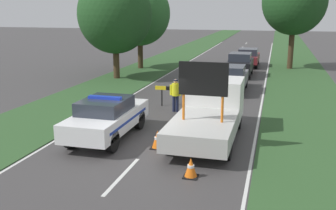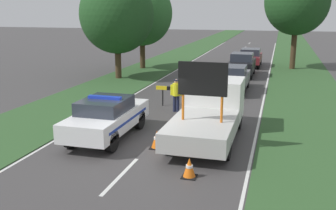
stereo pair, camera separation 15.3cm
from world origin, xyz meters
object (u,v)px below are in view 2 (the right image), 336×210
(traffic_cone_near_truck, at_px, (189,168))
(roadside_tree_near_right, at_px, (297,1))
(police_car, at_px, (107,117))
(roadside_tree_mid_left, at_px, (142,14))
(traffic_cone_centre_front, at_px, (189,99))
(queued_car_suv_grey, at_px, (232,78))
(queued_car_sedan_black, at_px, (242,64))
(work_truck, at_px, (210,111))
(police_officer, at_px, (176,92))
(roadside_tree_near_left, at_px, (117,15))
(road_barrier, at_px, (189,91))
(traffic_cone_near_police, at_px, (206,108))
(traffic_cone_behind_barrier, at_px, (157,139))
(queued_car_wagon_maroon, at_px, (250,57))
(pedestrian_civilian, at_px, (202,91))

(traffic_cone_near_truck, xyz_separation_m, roadside_tree_near_right, (3.36, 23.09, 5.08))
(police_car, distance_m, roadside_tree_mid_left, 18.37)
(traffic_cone_centre_front, xyz_separation_m, queued_car_suv_grey, (1.60, 4.32, 0.46))
(traffic_cone_near_truck, distance_m, queued_car_sedan_black, 18.45)
(traffic_cone_near_truck, distance_m, queued_car_suv_grey, 12.80)
(traffic_cone_centre_front, xyz_separation_m, roadside_tree_near_right, (5.30, 14.62, 5.02))
(work_truck, xyz_separation_m, traffic_cone_near_truck, (0.12, -4.00, -0.71))
(police_officer, height_order, roadside_tree_near_left, roadside_tree_near_left)
(police_officer, xyz_separation_m, roadside_tree_near_left, (-6.29, 7.85, 3.48))
(road_barrier, height_order, police_officer, police_officer)
(traffic_cone_near_police, xyz_separation_m, roadside_tree_near_left, (-7.78, 8.03, 4.11))
(traffic_cone_near_truck, bearing_deg, police_car, 144.73)
(queued_car_sedan_black, bearing_deg, traffic_cone_behind_barrier, 85.21)
(queued_car_wagon_maroon, xyz_separation_m, roadside_tree_near_right, (3.44, -0.74, 4.58))
(queued_car_suv_grey, bearing_deg, traffic_cone_near_truck, 91.52)
(police_officer, bearing_deg, work_truck, 133.47)
(queued_car_suv_grey, bearing_deg, work_truck, 91.44)
(traffic_cone_centre_front, distance_m, traffic_cone_behind_barrier, 6.37)
(queued_car_suv_grey, bearing_deg, roadside_tree_mid_left, -41.70)
(road_barrier, height_order, traffic_cone_behind_barrier, road_barrier)
(work_truck, relative_size, pedestrian_civilian, 3.28)
(traffic_cone_near_police, distance_m, roadside_tree_mid_left, 15.72)
(traffic_cone_near_police, bearing_deg, roadside_tree_near_right, 75.43)
(queued_car_wagon_maroon, bearing_deg, queued_car_sedan_black, 87.79)
(traffic_cone_near_police, distance_m, roadside_tree_near_left, 11.91)
(traffic_cone_near_truck, distance_m, roadside_tree_near_left, 17.83)
(police_officer, distance_m, traffic_cone_near_police, 1.62)
(work_truck, distance_m, roadside_tree_near_right, 19.89)
(pedestrian_civilian, relative_size, roadside_tree_near_left, 0.24)
(traffic_cone_centre_front, relative_size, roadside_tree_near_left, 0.10)
(traffic_cone_near_police, height_order, queued_car_sedan_black, queued_car_sedan_black)
(queued_car_suv_grey, xyz_separation_m, roadside_tree_mid_left, (-8.20, 7.31, 3.62))
(police_car, height_order, queued_car_wagon_maroon, police_car)
(police_officer, xyz_separation_m, roadside_tree_near_right, (5.66, 15.87, 4.44))
(traffic_cone_behind_barrier, xyz_separation_m, roadside_tree_near_right, (5.01, 20.98, 5.05))
(traffic_cone_near_police, height_order, roadside_tree_near_right, roadside_tree_near_right)
(roadside_tree_near_right, distance_m, roadside_tree_mid_left, 12.31)
(roadside_tree_near_right, bearing_deg, traffic_cone_centre_front, -109.93)
(police_officer, bearing_deg, road_barrier, -103.52)
(queued_car_wagon_maroon, bearing_deg, police_car, 79.90)
(police_car, bearing_deg, pedestrian_civilian, 65.48)
(queued_car_sedan_black, distance_m, roadside_tree_near_right, 7.42)
(police_officer, height_order, queued_car_suv_grey, police_officer)
(traffic_cone_near_police, distance_m, queued_car_wagon_maroon, 16.80)
(traffic_cone_behind_barrier, relative_size, roadside_tree_near_left, 0.09)
(traffic_cone_centre_front, distance_m, roadside_tree_near_right, 16.34)
(traffic_cone_near_police, xyz_separation_m, traffic_cone_behind_barrier, (-0.84, -4.94, 0.01))
(traffic_cone_centre_front, height_order, roadside_tree_mid_left, roadside_tree_mid_left)
(police_officer, bearing_deg, traffic_cone_behind_barrier, 106.63)
(police_car, distance_m, traffic_cone_near_truck, 4.72)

